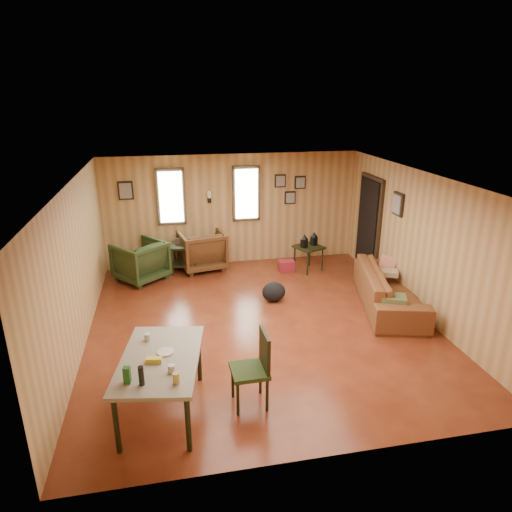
{
  "coord_description": "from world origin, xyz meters",
  "views": [
    {
      "loc": [
        -1.4,
        -6.57,
        3.61
      ],
      "look_at": [
        0.0,
        0.4,
        1.05
      ],
      "focal_mm": 32.0,
      "sensor_mm": 36.0,
      "label": 1
    }
  ],
  "objects_px": {
    "sofa": "(390,282)",
    "recliner_green": "(140,259)",
    "recliner_brown": "(202,248)",
    "dining_table": "(160,363)",
    "end_table": "(184,253)",
    "side_table": "(309,245)"
  },
  "relations": [
    {
      "from": "recliner_brown",
      "to": "end_table",
      "type": "relative_size",
      "value": 1.26
    },
    {
      "from": "end_table",
      "to": "side_table",
      "type": "relative_size",
      "value": 0.89
    },
    {
      "from": "sofa",
      "to": "recliner_brown",
      "type": "xyz_separation_m",
      "value": [
        -3.1,
        2.48,
        0.01
      ]
    },
    {
      "from": "recliner_green",
      "to": "end_table",
      "type": "relative_size",
      "value": 1.21
    },
    {
      "from": "sofa",
      "to": "recliner_green",
      "type": "relative_size",
      "value": 2.59
    },
    {
      "from": "sofa",
      "to": "recliner_brown",
      "type": "distance_m",
      "value": 3.97
    },
    {
      "from": "recliner_brown",
      "to": "side_table",
      "type": "height_order",
      "value": "recliner_brown"
    },
    {
      "from": "recliner_green",
      "to": "end_table",
      "type": "xyz_separation_m",
      "value": [
        0.9,
        0.29,
        -0.03
      ]
    },
    {
      "from": "sofa",
      "to": "end_table",
      "type": "distance_m",
      "value": 4.21
    },
    {
      "from": "sofa",
      "to": "recliner_green",
      "type": "xyz_separation_m",
      "value": [
        -4.37,
        2.09,
        -0.01
      ]
    },
    {
      "from": "recliner_brown",
      "to": "end_table",
      "type": "distance_m",
      "value": 0.39
    },
    {
      "from": "sofa",
      "to": "dining_table",
      "type": "relative_size",
      "value": 1.45
    },
    {
      "from": "recliner_brown",
      "to": "side_table",
      "type": "xyz_separation_m",
      "value": [
        2.22,
        -0.54,
        0.1
      ]
    },
    {
      "from": "recliner_green",
      "to": "sofa",
      "type": "bearing_deg",
      "value": 114.59
    },
    {
      "from": "end_table",
      "to": "sofa",
      "type": "bearing_deg",
      "value": -34.41
    },
    {
      "from": "recliner_green",
      "to": "dining_table",
      "type": "distance_m",
      "value": 4.28
    },
    {
      "from": "recliner_brown",
      "to": "side_table",
      "type": "bearing_deg",
      "value": 155.49
    },
    {
      "from": "end_table",
      "to": "side_table",
      "type": "bearing_deg",
      "value": -9.61
    },
    {
      "from": "end_table",
      "to": "side_table",
      "type": "distance_m",
      "value": 2.63
    },
    {
      "from": "dining_table",
      "to": "side_table",
      "type": "bearing_deg",
      "value": 62.78
    },
    {
      "from": "recliner_brown",
      "to": "sofa",
      "type": "bearing_deg",
      "value": 130.46
    },
    {
      "from": "dining_table",
      "to": "sofa",
      "type": "bearing_deg",
      "value": 38.33
    }
  ]
}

